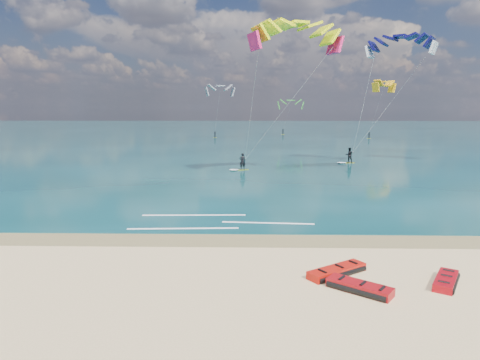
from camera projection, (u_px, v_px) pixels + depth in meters
name	position (u px, v px, depth m)	size (l,w,h in m)	color
ground	(230.00, 158.00, 59.06)	(320.00, 320.00, 0.00)	tan
wet_sand_strip	(199.00, 240.00, 22.60)	(320.00, 2.40, 0.01)	olive
sea	(240.00, 132.00, 122.14)	(320.00, 200.00, 0.04)	#093335
packed_kite_left	(337.00, 275.00, 17.90)	(2.99, 1.07, 0.39)	red
packed_kite_mid	(359.00, 291.00, 16.27)	(2.66, 1.11, 0.40)	#A40B10
packed_kite_right	(446.00, 284.00, 16.91)	(2.31, 1.03, 0.37)	#A00610
kitesurfer_main	(269.00, 93.00, 43.08)	(12.94, 8.74, 16.38)	#A1CF18
kitesurfer_far	(376.00, 92.00, 50.45)	(11.07, 6.27, 16.34)	gold
shoreline_foam	(212.00, 222.00, 26.03)	(10.93, 3.63, 0.01)	white
distant_kites	(299.00, 114.00, 95.40)	(40.67, 17.42, 12.24)	#338A32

